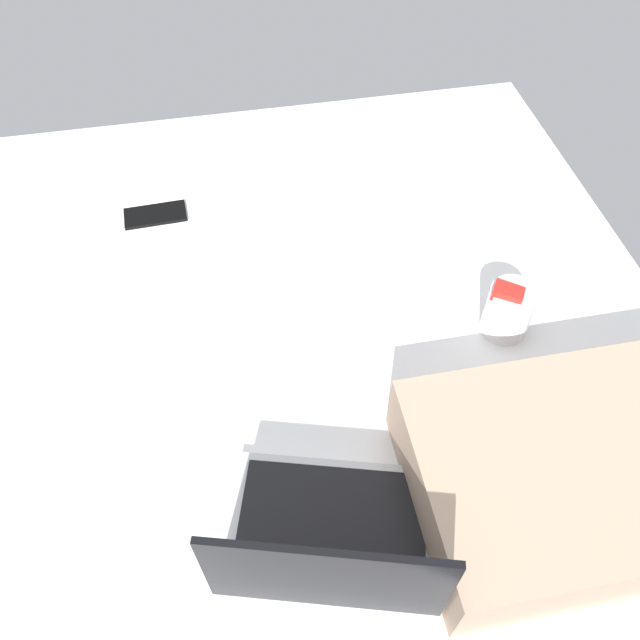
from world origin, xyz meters
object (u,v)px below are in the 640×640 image
object	(u,v)px
snack_cup	(508,310)
pillow	(578,472)
laptop	(330,541)
cell_phone	(155,215)

from	to	relation	value
snack_cup	pillow	bearing A→B (deg)	87.06
laptop	snack_cup	xyz separation A→B (cm)	(-42.07, -36.67, 1.36)
cell_phone	snack_cup	bearing A→B (deg)	52.87
laptop	cell_phone	size ratio (longest dim) A/B	2.72
snack_cup	cell_phone	bearing A→B (deg)	-34.74
snack_cup	pillow	size ratio (longest dim) A/B	0.24
cell_phone	pillow	distance (cm)	103.03
laptop	cell_phone	bearing A→B (deg)	-57.60
snack_cup	pillow	world-z (taller)	pillow
cell_phone	pillow	size ratio (longest dim) A/B	0.27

